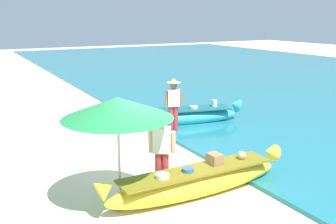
% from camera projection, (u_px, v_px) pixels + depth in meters
% --- Properties ---
extents(ground_plane, '(80.00, 80.00, 0.00)m').
position_uv_depth(ground_plane, '(160.00, 181.00, 8.66)').
color(ground_plane, beige).
extents(sea, '(24.00, 56.00, 0.10)m').
position_uv_depth(sea, '(311.00, 81.00, 21.80)').
color(sea, teal).
rests_on(sea, ground).
extents(boat_yellow_foreground, '(4.27, 0.70, 0.84)m').
position_uv_depth(boat_yellow_foreground, '(198.00, 181.00, 7.89)').
color(boat_yellow_foreground, yellow).
rests_on(boat_yellow_foreground, ground).
extents(boat_cyan_midground, '(4.43, 1.71, 0.87)m').
position_uv_depth(boat_cyan_midground, '(179.00, 116.00, 13.02)').
color(boat_cyan_midground, '#33B2BC').
rests_on(boat_cyan_midground, ground).
extents(person_vendor_hatted, '(0.58, 0.44, 1.74)m').
position_uv_depth(person_vendor_hatted, '(174.00, 102.00, 11.96)').
color(person_vendor_hatted, '#B2383D').
rests_on(person_vendor_hatted, ground).
extents(person_tourist_customer, '(0.56, 0.45, 1.65)m').
position_uv_depth(person_tourist_customer, '(162.00, 150.00, 7.86)').
color(person_tourist_customer, '#B2383D').
rests_on(person_tourist_customer, ground).
extents(patio_umbrella_large, '(2.04, 2.04, 2.15)m').
position_uv_depth(patio_umbrella_large, '(117.00, 108.00, 7.04)').
color(patio_umbrella_large, '#B7B7BC').
rests_on(patio_umbrella_large, ground).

